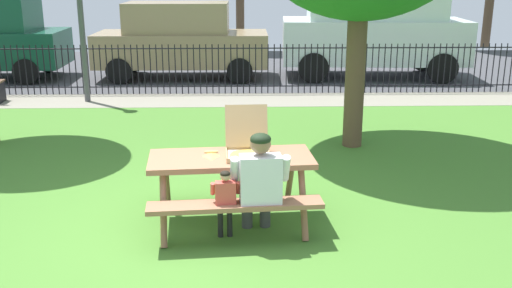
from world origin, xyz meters
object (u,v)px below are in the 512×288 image
Objects in this scene: pizza_slice_on_table at (211,155)px; child_at_table at (225,198)px; picnic_table_foreground at (231,171)px; adult_at_table at (259,181)px; pizza_box_open at (247,146)px; parked_car_left at (181,39)px; parked_car_center at (374,27)px.

pizza_slice_on_table is 0.31× the size of child_at_table.
adult_at_table is at bearing -58.12° from picnic_table_foreground.
pizza_box_open reaches higher than picnic_table_foreground.
picnic_table_foreground is 0.57m from adult_at_table.
picnic_table_foreground is at bearing -159.22° from pizza_box_open.
parked_car_left is 5.02m from parked_car_center.
pizza_slice_on_table is 0.75m from adult_at_table.
parked_car_center is (3.82, 9.19, 0.53)m from pizza_slice_on_table.
parked_car_left reaches higher than picnic_table_foreground.
pizza_slice_on_table is 9.27m from parked_car_left.
pizza_box_open is 0.75m from child_at_table.
pizza_box_open is at bearing -80.13° from parked_car_left.
pizza_slice_on_table is 0.21× the size of adult_at_table.
parked_car_left is at bearing 97.91° from child_at_table.
adult_at_table reaches higher than pizza_slice_on_table.
pizza_slice_on_table is at bearing -112.56° from parked_car_center.
picnic_table_foreground is 0.43× the size of parked_car_left.
adult_at_table is (0.12, -0.55, -0.21)m from pizza_box_open.
child_at_table is at bearing -82.09° from parked_car_left.
adult_at_table is 9.87m from parked_car_left.
adult_at_table is at bearing -45.45° from pizza_slice_on_table.
pizza_box_open is 0.60m from adult_at_table.
adult_at_table is 0.39m from child_at_table.
adult_at_table is 0.27× the size of parked_car_left.
pizza_slice_on_table is at bearing -82.60° from parked_car_left.
parked_car_center is (3.42, 9.17, 0.44)m from pizza_box_open.
pizza_slice_on_table is 9.96m from parked_car_center.
parked_car_left is at bearing 99.87° from pizza_box_open.
parked_car_center is at bearing 69.51° from child_at_table.
pizza_box_open is 0.49× the size of adult_at_table.
pizza_slice_on_table is at bearing 134.55° from adult_at_table.
parked_car_left is at bearing 179.99° from parked_car_center.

